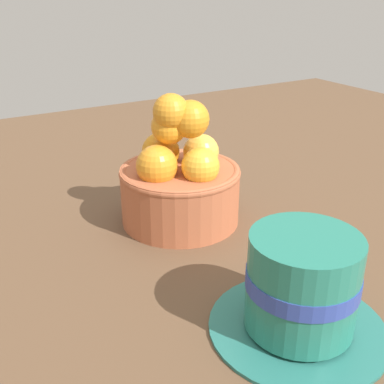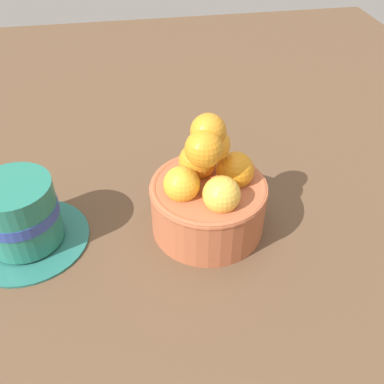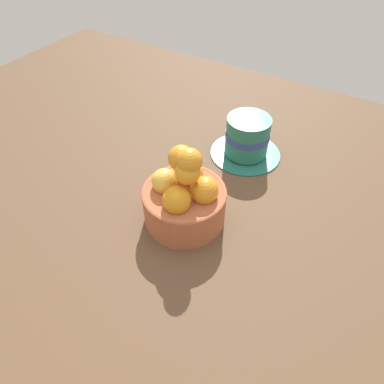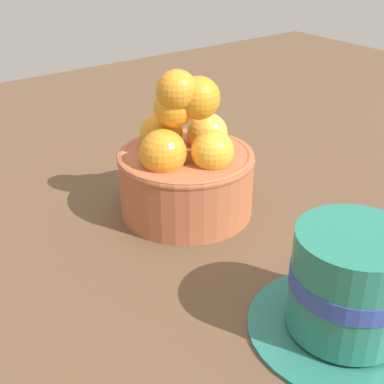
% 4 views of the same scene
% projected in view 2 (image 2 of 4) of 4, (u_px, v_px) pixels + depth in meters
% --- Properties ---
extents(ground_plane, '(1.55, 1.15, 0.05)m').
position_uv_depth(ground_plane, '(207.00, 240.00, 0.57)').
color(ground_plane, brown).
extents(terracotta_bowl, '(0.14, 0.14, 0.15)m').
position_uv_depth(terracotta_bowl, '(208.00, 194.00, 0.52)').
color(terracotta_bowl, '#AD5938').
rests_on(terracotta_bowl, ground_plane).
extents(coffee_cup, '(0.14, 0.14, 0.09)m').
position_uv_depth(coffee_cup, '(21.00, 216.00, 0.51)').
color(coffee_cup, '#256960').
rests_on(coffee_cup, ground_plane).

